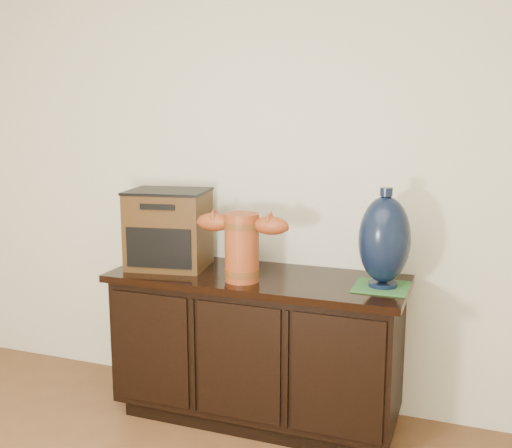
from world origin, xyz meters
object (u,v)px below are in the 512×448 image
at_px(sideboard, 257,346).
at_px(tv_radio, 169,229).
at_px(spray_can, 248,251).
at_px(terracotta_vessel, 242,243).
at_px(lamp_base, 384,240).

bearing_deg(sideboard, tv_radio, -179.90).
relative_size(tv_radio, spray_can, 2.74).
xyz_separation_m(sideboard, terracotta_vessel, (-0.03, -0.12, 0.55)).
height_order(terracotta_vessel, spray_can, terracotta_vessel).
height_order(sideboard, spray_can, spray_can).
xyz_separation_m(sideboard, lamp_base, (0.61, -0.00, 0.59)).
distance_m(sideboard, spray_can, 0.48).
height_order(terracotta_vessel, tv_radio, tv_radio).
bearing_deg(lamp_base, sideboard, 179.84).
bearing_deg(spray_can, terracotta_vessel, -75.00).
bearing_deg(lamp_base, terracotta_vessel, -169.68).
relative_size(lamp_base, spray_can, 2.80).
bearing_deg(tv_radio, sideboard, -9.11).
xyz_separation_m(tv_radio, lamp_base, (1.10, -0.00, 0.02)).
height_order(terracotta_vessel, lamp_base, lamp_base).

